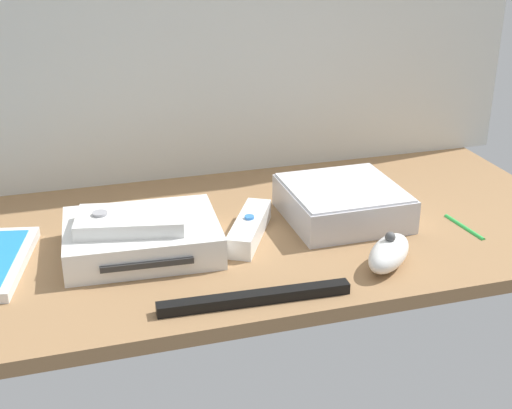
{
  "coord_description": "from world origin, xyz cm",
  "views": [
    {
      "loc": [
        -27.12,
        -91.34,
        45.71
      ],
      "look_at": [
        0.0,
        0.0,
        4.0
      ],
      "focal_mm": 49.78,
      "sensor_mm": 36.0,
      "label": 1
    }
  ],
  "objects_px": {
    "game_console": "(142,237)",
    "remote_nunchuk": "(389,253)",
    "mini_computer": "(343,203)",
    "remote_wand": "(249,228)",
    "sensor_bar": "(255,298)",
    "stylus_pen": "(464,226)",
    "remote_classic_pad": "(130,221)"
  },
  "relations": [
    {
      "from": "mini_computer",
      "to": "remote_classic_pad",
      "type": "height_order",
      "value": "remote_classic_pad"
    },
    {
      "from": "game_console",
      "to": "remote_wand",
      "type": "bearing_deg",
      "value": 3.56
    },
    {
      "from": "remote_wand",
      "to": "remote_nunchuk",
      "type": "height_order",
      "value": "remote_nunchuk"
    },
    {
      "from": "game_console",
      "to": "stylus_pen",
      "type": "bearing_deg",
      "value": -3.96
    },
    {
      "from": "remote_wand",
      "to": "remote_nunchuk",
      "type": "xyz_separation_m",
      "value": [
        0.15,
        -0.14,
        0.01
      ]
    },
    {
      "from": "remote_nunchuk",
      "to": "remote_classic_pad",
      "type": "distance_m",
      "value": 0.35
    },
    {
      "from": "mini_computer",
      "to": "remote_wand",
      "type": "relative_size",
      "value": 1.16
    },
    {
      "from": "mini_computer",
      "to": "remote_nunchuk",
      "type": "xyz_separation_m",
      "value": [
        -0.0,
        -0.16,
        -0.01
      ]
    },
    {
      "from": "game_console",
      "to": "remote_nunchuk",
      "type": "relative_size",
      "value": 2.14
    },
    {
      "from": "game_console",
      "to": "stylus_pen",
      "type": "relative_size",
      "value": 2.43
    },
    {
      "from": "remote_wand",
      "to": "stylus_pen",
      "type": "bearing_deg",
      "value": 17.43
    },
    {
      "from": "game_console",
      "to": "remote_nunchuk",
      "type": "height_order",
      "value": "remote_nunchuk"
    },
    {
      "from": "mini_computer",
      "to": "game_console",
      "type": "bearing_deg",
      "value": -175.74
    },
    {
      "from": "remote_wand",
      "to": "remote_nunchuk",
      "type": "distance_m",
      "value": 0.21
    },
    {
      "from": "remote_nunchuk",
      "to": "remote_classic_pad",
      "type": "bearing_deg",
      "value": -155.96
    },
    {
      "from": "remote_classic_pad",
      "to": "stylus_pen",
      "type": "relative_size",
      "value": 1.74
    },
    {
      "from": "remote_classic_pad",
      "to": "remote_nunchuk",
      "type": "bearing_deg",
      "value": -10.14
    },
    {
      "from": "sensor_bar",
      "to": "stylus_pen",
      "type": "height_order",
      "value": "sensor_bar"
    },
    {
      "from": "stylus_pen",
      "to": "sensor_bar",
      "type": "bearing_deg",
      "value": -162.31
    },
    {
      "from": "sensor_bar",
      "to": "mini_computer",
      "type": "bearing_deg",
      "value": 47.62
    },
    {
      "from": "mini_computer",
      "to": "sensor_bar",
      "type": "height_order",
      "value": "mini_computer"
    },
    {
      "from": "remote_nunchuk",
      "to": "remote_classic_pad",
      "type": "relative_size",
      "value": 0.65
    },
    {
      "from": "mini_computer",
      "to": "remote_wand",
      "type": "xyz_separation_m",
      "value": [
        -0.15,
        -0.02,
        -0.01
      ]
    },
    {
      "from": "remote_classic_pad",
      "to": "remote_wand",
      "type": "bearing_deg",
      "value": 15.01
    },
    {
      "from": "mini_computer",
      "to": "remote_nunchuk",
      "type": "relative_size",
      "value": 1.68
    },
    {
      "from": "mini_computer",
      "to": "remote_classic_pad",
      "type": "xyz_separation_m",
      "value": [
        -0.32,
        -0.03,
        0.03
      ]
    },
    {
      "from": "remote_wand",
      "to": "stylus_pen",
      "type": "height_order",
      "value": "remote_wand"
    },
    {
      "from": "game_console",
      "to": "sensor_bar",
      "type": "distance_m",
      "value": 0.21
    },
    {
      "from": "stylus_pen",
      "to": "remote_nunchuk",
      "type": "bearing_deg",
      "value": -154.71
    },
    {
      "from": "game_console",
      "to": "mini_computer",
      "type": "xyz_separation_m",
      "value": [
        0.31,
        0.02,
        0.0
      ]
    },
    {
      "from": "remote_nunchuk",
      "to": "sensor_bar",
      "type": "xyz_separation_m",
      "value": [
        -0.2,
        -0.04,
        -0.01
      ]
    },
    {
      "from": "remote_wand",
      "to": "mini_computer",
      "type": "bearing_deg",
      "value": 36.49
    }
  ]
}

